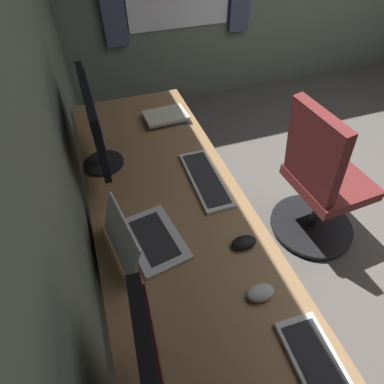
% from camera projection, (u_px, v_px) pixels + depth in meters
% --- Properties ---
extents(wall_back, '(5.05, 0.10, 2.60)m').
position_uv_depth(wall_back, '(21.00, 124.00, 0.85)').
color(wall_back, slate).
rests_on(wall_back, ground).
extents(desk, '(2.35, 0.69, 0.73)m').
position_uv_depth(desk, '(181.00, 240.00, 1.35)').
color(desk, '#936D47').
rests_on(desk, ground).
extents(drawer_pedestal, '(0.40, 0.51, 0.69)m').
position_uv_depth(drawer_pedestal, '(172.00, 263.00, 1.64)').
color(drawer_pedestal, '#936D47').
rests_on(drawer_pedestal, ground).
extents(monitor_primary, '(0.55, 0.20, 0.42)m').
position_uv_depth(monitor_primary, '(94.00, 123.00, 1.44)').
color(monitor_primary, black).
rests_on(monitor_primary, desk).
extents(laptop_leftmost, '(0.34, 0.31, 0.19)m').
position_uv_depth(laptop_leftmost, '(142.00, 238.00, 1.23)').
color(laptop_leftmost, silver).
rests_on(laptop_leftmost, desk).
extents(keyboard_main, '(0.42, 0.15, 0.02)m').
position_uv_depth(keyboard_main, '(206.00, 179.00, 1.51)').
color(keyboard_main, silver).
rests_on(keyboard_main, desk).
extents(mouse_main, '(0.06, 0.10, 0.03)m').
position_uv_depth(mouse_main, '(244.00, 242.00, 1.25)').
color(mouse_main, black).
rests_on(mouse_main, desk).
extents(mouse_spare, '(0.06, 0.10, 0.03)m').
position_uv_depth(mouse_spare, '(261.00, 293.00, 1.10)').
color(mouse_spare, silver).
rests_on(mouse_spare, desk).
extents(book_stack_near, '(0.20, 0.27, 0.04)m').
position_uv_depth(book_stack_near, '(166.00, 116.00, 1.88)').
color(book_stack_near, '#38669E').
rests_on(book_stack_near, desk).
extents(office_chair, '(0.56, 0.56, 0.97)m').
position_uv_depth(office_chair, '(319.00, 185.00, 1.89)').
color(office_chair, maroon).
rests_on(office_chair, ground).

